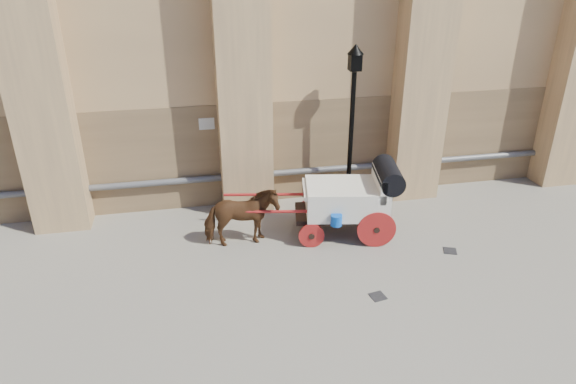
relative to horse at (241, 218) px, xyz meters
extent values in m
plane|color=slate|center=(1.40, -1.60, -0.77)|extent=(90.00, 90.00, 0.00)
cube|color=olive|center=(3.40, 2.55, 0.73)|extent=(44.00, 0.35, 3.00)
cylinder|color=#59595B|center=(3.40, 2.28, 0.13)|extent=(42.00, 0.18, 0.18)
cube|color=beige|center=(-0.60, 2.37, 1.73)|extent=(0.42, 0.04, 0.32)
imported|color=brown|center=(0.00, 0.00, 0.00)|extent=(1.86, 0.91, 1.55)
cube|color=black|center=(2.61, 0.05, -0.18)|extent=(2.54, 1.49, 0.13)
cube|color=white|center=(2.72, 0.03, 0.26)|extent=(2.27, 1.70, 0.76)
cube|color=white|center=(3.52, -0.11, 0.69)|extent=(0.40, 1.36, 0.60)
cube|color=white|center=(1.82, 0.20, 0.53)|extent=(0.59, 1.24, 0.11)
cylinder|color=black|center=(3.73, -0.15, 0.91)|extent=(0.84, 1.44, 0.61)
cylinder|color=#AA1C1B|center=(3.29, -0.75, -0.29)|extent=(0.97, 0.24, 0.97)
cylinder|color=#AA1C1B|center=(3.53, 0.57, -0.29)|extent=(0.97, 0.24, 0.97)
cylinder|color=#AA1C1B|center=(1.70, -0.46, -0.45)|extent=(0.65, 0.18, 0.65)
cylinder|color=#AA1C1B|center=(1.94, 0.86, -0.45)|extent=(0.65, 0.18, 0.65)
cylinder|color=#AA1C1B|center=(0.77, -0.11, 0.15)|extent=(2.57, 0.54, 0.08)
cylinder|color=#AA1C1B|center=(0.94, 0.85, 0.15)|extent=(2.57, 0.54, 0.08)
cylinder|color=blue|center=(2.27, -0.65, 0.04)|extent=(0.28, 0.28, 0.28)
cylinder|color=black|center=(3.29, 1.63, 1.17)|extent=(0.13, 0.13, 3.90)
cone|color=black|center=(3.29, 1.63, -0.58)|extent=(0.39, 0.39, 0.39)
cube|color=black|center=(3.29, 1.63, 3.39)|extent=(0.30, 0.30, 0.45)
cone|color=black|center=(3.29, 1.63, 3.72)|extent=(0.43, 0.43, 0.26)
cube|color=black|center=(2.63, -2.74, -0.77)|extent=(0.37, 0.37, 0.01)
cube|color=black|center=(5.05, -1.34, -0.77)|extent=(0.41, 0.41, 0.01)
camera|label=1|loc=(-1.07, -11.24, 6.08)|focal=32.00mm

